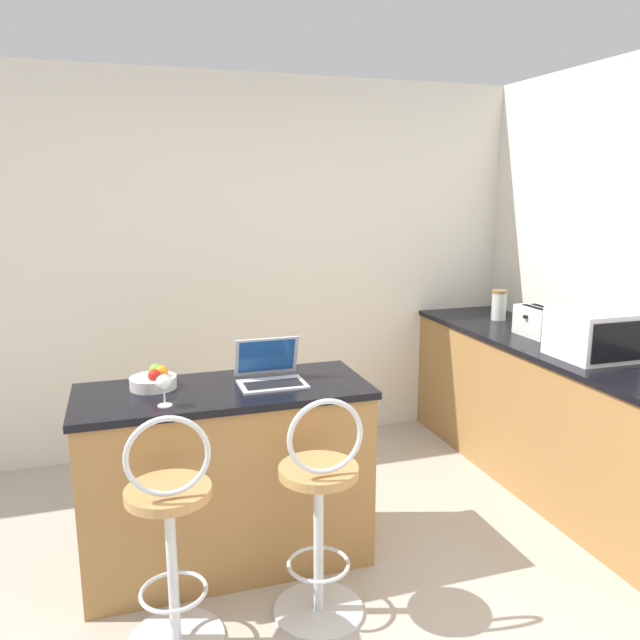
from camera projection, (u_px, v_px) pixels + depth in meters
name	position (u px, v px, depth m)	size (l,w,h in m)	color
wall_back	(239.00, 267.00, 4.38)	(12.00, 0.06, 2.60)	silver
breakfast_bar	(227.00, 476.00, 3.06)	(1.39, 0.58, 0.91)	#9E703D
counter_right	(570.00, 423.00, 3.76)	(0.66, 2.79, 0.91)	#9E703D
bar_stool_near	(171.00, 538.00, 2.47)	(0.40, 0.40, 1.02)	silver
bar_stool_far	(320.00, 514.00, 2.65)	(0.40, 0.40, 1.02)	silver
laptop	(270.00, 372.00, 3.05)	(0.32, 0.27, 0.22)	#B7BABF
microwave	(598.00, 334.00, 3.48)	(0.46, 0.38, 0.27)	white
toaster	(537.00, 322.00, 3.99)	(0.19, 0.30, 0.19)	silver
storage_jar	(499.00, 305.00, 4.49)	(0.11, 0.11, 0.22)	silver
fruit_bowl	(154.00, 380.00, 2.96)	(0.22, 0.22, 0.11)	silver
wine_glass_tall	(164.00, 384.00, 2.70)	(0.07, 0.07, 0.14)	silver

